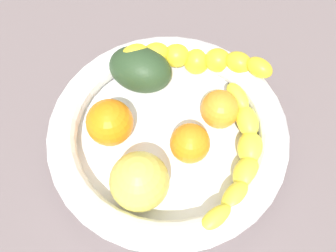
% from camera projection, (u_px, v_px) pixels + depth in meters
% --- Properties ---
extents(kitchen_counter, '(1.20, 1.20, 0.03)m').
position_uv_depth(kitchen_counter, '(168.00, 150.00, 0.52)').
color(kitchen_counter, '#6A5E61').
rests_on(kitchen_counter, ground).
extents(fruit_bowl, '(0.31, 0.31, 0.06)m').
position_uv_depth(fruit_bowl, '(168.00, 134.00, 0.48)').
color(fruit_bowl, white).
rests_on(fruit_bowl, kitchen_counter).
extents(banana_draped_left, '(0.19, 0.11, 0.04)m').
position_uv_depth(banana_draped_left, '(242.00, 158.00, 0.45)').
color(banana_draped_left, yellow).
rests_on(banana_draped_left, fruit_bowl).
extents(banana_draped_right, '(0.12, 0.18, 0.06)m').
position_uv_depth(banana_draped_right, '(197.00, 59.00, 0.51)').
color(banana_draped_right, yellow).
rests_on(banana_draped_right, fruit_bowl).
extents(orange_front, '(0.06, 0.06, 0.06)m').
position_uv_depth(orange_front, '(110.00, 122.00, 0.47)').
color(orange_front, orange).
rests_on(orange_front, fruit_bowl).
extents(orange_mid_left, '(0.05, 0.05, 0.05)m').
position_uv_depth(orange_mid_left, '(192.00, 141.00, 0.46)').
color(orange_mid_left, orange).
rests_on(orange_mid_left, fruit_bowl).
extents(orange_mid_right, '(0.05, 0.05, 0.05)m').
position_uv_depth(orange_mid_right, '(220.00, 109.00, 0.48)').
color(orange_mid_right, orange).
rests_on(orange_mid_right, fruit_bowl).
extents(avocado_dark, '(0.09, 0.10, 0.06)m').
position_uv_depth(avocado_dark, '(140.00, 69.00, 0.51)').
color(avocado_dark, '#294326').
rests_on(avocado_dark, fruit_bowl).
extents(apple_yellow, '(0.07, 0.07, 0.07)m').
position_uv_depth(apple_yellow, '(140.00, 181.00, 0.42)').
color(apple_yellow, '#D7C951').
rests_on(apple_yellow, fruit_bowl).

